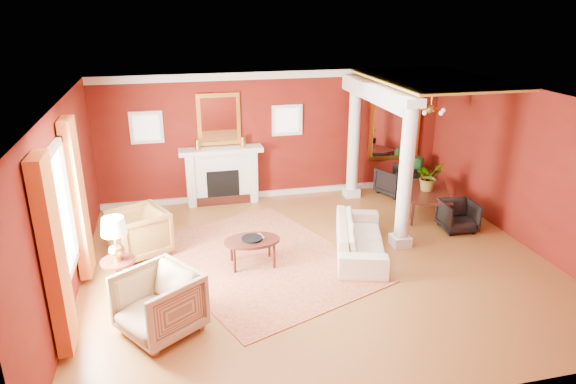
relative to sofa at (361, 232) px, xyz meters
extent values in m
plane|color=brown|center=(-0.84, -0.18, -0.42)|extent=(8.00, 8.00, 0.00)
cube|color=#5D140C|center=(-0.84, 3.32, 1.03)|extent=(8.00, 0.04, 2.90)
cube|color=#5D140C|center=(-0.84, -3.68, 1.03)|extent=(8.00, 0.04, 2.90)
cube|color=#5D140C|center=(-4.84, -0.18, 1.03)|extent=(0.04, 7.00, 2.90)
cube|color=#5D140C|center=(3.16, -0.18, 1.03)|extent=(0.04, 7.00, 2.90)
cube|color=white|center=(-0.84, -0.18, 2.48)|extent=(8.00, 7.00, 0.04)
cube|color=silver|center=(-2.14, 3.15, 0.18)|extent=(1.60, 0.34, 1.20)
cube|color=black|center=(-2.14, 2.97, 0.03)|extent=(0.72, 0.03, 0.70)
cube|color=black|center=(-2.14, 2.97, -0.32)|extent=(1.20, 0.05, 0.20)
cube|color=silver|center=(-2.14, 3.11, 0.82)|extent=(1.85, 0.42, 0.10)
cube|color=silver|center=(-2.84, 3.12, 0.18)|extent=(0.16, 0.40, 1.20)
cube|color=silver|center=(-1.44, 3.12, 0.18)|extent=(0.16, 0.40, 1.20)
cube|color=gold|center=(-2.14, 3.28, 1.48)|extent=(0.95, 0.06, 1.15)
cube|color=white|center=(-2.14, 3.24, 1.48)|extent=(0.78, 0.02, 0.98)
cube|color=silver|center=(-3.69, 3.29, 1.38)|extent=(0.70, 0.06, 0.70)
cube|color=white|center=(-3.69, 3.25, 1.38)|extent=(0.54, 0.02, 0.54)
cube|color=silver|center=(-0.59, 3.29, 1.38)|extent=(0.70, 0.06, 0.70)
cube|color=white|center=(-0.59, 3.25, 1.38)|extent=(0.54, 0.02, 0.54)
cube|color=white|center=(-4.83, -0.78, 1.13)|extent=(0.03, 1.30, 1.70)
cube|color=silver|center=(-4.79, -1.48, 1.13)|extent=(0.08, 0.10, 1.90)
cube|color=silver|center=(-4.79, -0.08, 1.13)|extent=(0.08, 0.10, 1.90)
cube|color=#AD5B1D|center=(-4.72, -1.78, 0.98)|extent=(0.18, 0.55, 2.60)
cube|color=#AD5B1D|center=(-4.72, 0.22, 0.98)|extent=(0.18, 0.55, 2.60)
cube|color=silver|center=(0.86, 0.12, -0.32)|extent=(0.34, 0.34, 0.20)
cylinder|color=silver|center=(0.86, 0.12, 1.03)|extent=(0.26, 0.26, 2.50)
cube|color=silver|center=(0.86, 0.12, 2.30)|extent=(0.36, 0.36, 0.16)
cube|color=silver|center=(0.86, 2.82, -0.32)|extent=(0.34, 0.34, 0.20)
cylinder|color=silver|center=(0.86, 2.82, 1.03)|extent=(0.26, 0.26, 2.50)
cube|color=silver|center=(0.86, 2.82, 2.30)|extent=(0.36, 0.36, 0.16)
cube|color=silver|center=(0.86, 1.72, 2.20)|extent=(0.30, 3.20, 0.32)
cube|color=gold|center=(2.01, 1.57, 2.45)|extent=(2.30, 3.40, 0.04)
cube|color=gold|center=(2.06, 3.28, 1.13)|extent=(1.30, 0.06, 1.70)
cube|color=white|center=(2.06, 3.24, 1.13)|extent=(1.10, 0.02, 1.50)
cylinder|color=gold|center=(2.06, 1.62, 2.16)|extent=(0.02, 0.02, 0.65)
sphere|color=gold|center=(2.06, 1.62, 1.83)|extent=(0.20, 0.20, 0.20)
sphere|color=#F1E4CC|center=(2.34, 1.62, 1.80)|extent=(0.09, 0.09, 0.09)
sphere|color=#F1E4CC|center=(2.14, 1.88, 1.80)|extent=(0.09, 0.09, 0.09)
sphere|color=#F1E4CC|center=(1.83, 1.78, 1.80)|extent=(0.09, 0.09, 0.09)
sphere|color=#F1E4CC|center=(1.83, 1.45, 1.80)|extent=(0.09, 0.09, 0.09)
sphere|color=#F1E4CC|center=(2.14, 1.35, 1.80)|extent=(0.09, 0.09, 0.09)
cube|color=silver|center=(-0.84, 3.28, 2.40)|extent=(8.00, 0.08, 0.16)
cube|color=silver|center=(-0.84, 3.28, -0.36)|extent=(8.00, 0.08, 0.12)
cube|color=maroon|center=(-1.82, 0.15, -0.41)|extent=(4.20, 4.75, 0.02)
imported|color=beige|center=(0.00, 0.00, 0.00)|extent=(1.22, 2.21, 0.83)
imported|color=black|center=(-3.91, 0.87, 0.06)|extent=(1.17, 1.20, 0.95)
imported|color=tan|center=(-3.55, -1.61, 0.08)|extent=(1.30, 1.31, 1.00)
cylinder|color=black|center=(-1.98, 0.00, 0.05)|extent=(0.98, 0.98, 0.05)
cylinder|color=black|center=(-2.32, -0.21, -0.20)|extent=(0.05, 0.05, 0.44)
cylinder|color=black|center=(-1.64, -0.21, -0.20)|extent=(0.05, 0.05, 0.44)
cylinder|color=black|center=(-2.32, 0.22, -0.20)|extent=(0.05, 0.05, 0.44)
cylinder|color=black|center=(-1.64, 0.22, -0.20)|extent=(0.05, 0.05, 0.44)
imported|color=black|center=(-1.94, 0.06, 0.18)|extent=(0.15, 0.05, 0.21)
cylinder|color=black|center=(-4.15, -0.50, -0.40)|extent=(0.39, 0.39, 0.04)
cylinder|color=black|center=(-4.15, -0.50, -0.12)|extent=(0.10, 0.10, 0.60)
cylinder|color=black|center=(-4.15, -0.50, 0.18)|extent=(0.53, 0.53, 0.04)
sphere|color=gold|center=(-4.15, -0.50, 0.36)|extent=(0.25, 0.25, 0.25)
cylinder|color=gold|center=(-4.15, -0.50, 0.54)|extent=(0.03, 0.03, 0.26)
cone|color=#F1E4CC|center=(-4.15, -0.50, 0.78)|extent=(0.39, 0.39, 0.26)
imported|color=black|center=(2.09, 1.41, 0.01)|extent=(1.08, 1.63, 0.86)
imported|color=black|center=(2.27, 0.51, -0.08)|extent=(0.69, 0.65, 0.67)
imported|color=black|center=(1.89, 2.72, -0.05)|extent=(0.90, 0.88, 0.72)
sphere|color=#143F1A|center=(2.48, 2.82, -0.25)|extent=(0.36, 0.36, 0.36)
cylinder|color=#143F1A|center=(2.48, 2.82, 0.01)|extent=(0.32, 0.32, 0.84)
imported|color=#26591E|center=(2.07, 1.45, 0.68)|extent=(0.71, 0.75, 0.48)
camera|label=1|loc=(-3.21, -7.90, 3.93)|focal=32.00mm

